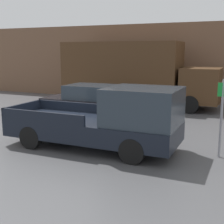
{
  "coord_description": "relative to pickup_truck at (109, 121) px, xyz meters",
  "views": [
    {
      "loc": [
        5.75,
        -9.26,
        3.11
      ],
      "look_at": [
        1.45,
        0.47,
        1.02
      ],
      "focal_mm": 50.0,
      "sensor_mm": 36.0,
      "label": 1
    }
  ],
  "objects": [
    {
      "name": "delivery_truck",
      "position": [
        -2.23,
        8.05,
        0.96
      ],
      "size": [
        8.84,
        2.36,
        3.61
      ],
      "color": "#472D19",
      "rests_on": "ground"
    },
    {
      "name": "car",
      "position": [
        -2.52,
        3.78,
        -0.13
      ],
      "size": [
        4.47,
        1.96,
        1.6
      ],
      "color": "black",
      "rests_on": "ground"
    },
    {
      "name": "ground_plane",
      "position": [
        -1.77,
        0.53,
        -0.95
      ],
      "size": [
        60.0,
        60.0,
        0.0
      ],
      "primitive_type": "plane",
      "color": "#4C4C4F"
    },
    {
      "name": "building_wall",
      "position": [
        -1.77,
        10.3,
        1.44
      ],
      "size": [
        28.0,
        0.15,
        4.77
      ],
      "color": "brown",
      "rests_on": "ground"
    },
    {
      "name": "pickup_truck",
      "position": [
        0.0,
        0.0,
        0.0
      ],
      "size": [
        5.61,
        2.07,
        2.04
      ],
      "color": "black",
      "rests_on": "ground"
    },
    {
      "name": "parking_sign",
      "position": [
        3.3,
        0.67,
        0.36
      ],
      "size": [
        0.3,
        0.07,
        2.32
      ],
      "color": "gray",
      "rests_on": "ground"
    }
  ]
}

